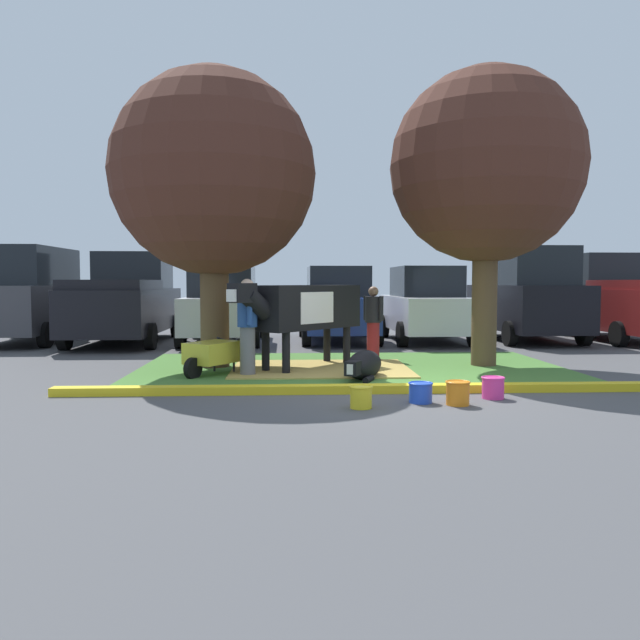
{
  "coord_description": "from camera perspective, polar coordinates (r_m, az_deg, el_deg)",
  "views": [
    {
      "loc": [
        -1.49,
        -9.22,
        1.6
      ],
      "look_at": [
        -0.9,
        2.46,
        0.9
      ],
      "focal_mm": 35.36,
      "sensor_mm": 36.0,
      "label": 1
    }
  ],
  "objects": [
    {
      "name": "cow_holstein",
      "position": [
        11.51,
        -1.45,
        1.1
      ],
      "size": [
        2.4,
        2.56,
        1.59
      ],
      "color": "black",
      "rests_on": "ground"
    },
    {
      "name": "bucket_blue",
      "position": [
        8.53,
        9.09,
        -6.46
      ],
      "size": [
        0.33,
        0.33,
        0.27
      ],
      "color": "blue",
      "rests_on": "ground"
    },
    {
      "name": "wheelbarrow",
      "position": [
        10.96,
        -9.77,
        -2.98
      ],
      "size": [
        1.2,
        1.49,
        0.63
      ],
      "color": "gold",
      "rests_on": "ground"
    },
    {
      "name": "pickup_truck_maroon",
      "position": [
        19.35,
        25.46,
        1.66
      ],
      "size": [
        2.24,
        5.41,
        2.42
      ],
      "color": "maroon",
      "rests_on": "ground"
    },
    {
      "name": "suv_dark_grey",
      "position": [
        18.42,
        -24.84,
        2.09
      ],
      "size": [
        2.14,
        4.61,
        2.52
      ],
      "color": "#3D3D42",
      "rests_on": "ground"
    },
    {
      "name": "calf_lying",
      "position": [
        10.41,
        4.0,
        -4.1
      ],
      "size": [
        0.89,
        1.31,
        0.48
      ],
      "color": "black",
      "rests_on": "ground"
    },
    {
      "name": "sedan_blue",
      "position": [
        17.12,
        1.6,
        1.37
      ],
      "size": [
        2.04,
        4.41,
        2.02
      ],
      "color": "navy",
      "rests_on": "ground"
    },
    {
      "name": "sedan_silver",
      "position": [
        16.82,
        -8.74,
        1.3
      ],
      "size": [
        2.04,
        4.41,
        2.02
      ],
      "color": "silver",
      "rests_on": "ground"
    },
    {
      "name": "bucket_pink",
      "position": [
        9.05,
        15.38,
        -5.88
      ],
      "size": [
        0.32,
        0.32,
        0.3
      ],
      "color": "#EA3893",
      "rests_on": "ground"
    },
    {
      "name": "bucket_orange",
      "position": [
        8.46,
        12.36,
        -6.43
      ],
      "size": [
        0.32,
        0.32,
        0.31
      ],
      "color": "orange",
      "rests_on": "ground"
    },
    {
      "name": "shade_tree_right",
      "position": [
        12.56,
        14.83,
        13.2
      ],
      "size": [
        3.63,
        3.63,
        5.6
      ],
      "color": "brown",
      "rests_on": "ground"
    },
    {
      "name": "hay_bedding",
      "position": [
        11.5,
        0.08,
        -4.45
      ],
      "size": [
        3.23,
        2.44,
        0.04
      ],
      "primitive_type": "cube",
      "rotation": [
        0.0,
        0.0,
        -0.01
      ],
      "color": "tan",
      "rests_on": "ground"
    },
    {
      "name": "suv_black",
      "position": [
        18.13,
        18.07,
        2.22
      ],
      "size": [
        2.14,
        4.61,
        2.52
      ],
      "color": "black",
      "rests_on": "ground"
    },
    {
      "name": "ground_plane",
      "position": [
        9.47,
        6.22,
        -6.32
      ],
      "size": [
        80.0,
        80.0,
        0.0
      ],
      "primitive_type": "plane",
      "color": "#4C4C4F"
    },
    {
      "name": "person_handler",
      "position": [
        10.72,
        -6.58,
        -0.38
      ],
      "size": [
        0.34,
        0.52,
        1.66
      ],
      "color": "slate",
      "rests_on": "ground"
    },
    {
      "name": "pickup_truck_black",
      "position": [
        17.45,
        -17.1,
        1.69
      ],
      "size": [
        2.24,
        5.41,
        2.42
      ],
      "color": "black",
      "rests_on": "ground"
    },
    {
      "name": "hatchback_white",
      "position": [
        17.18,
        9.53,
        1.33
      ],
      "size": [
        2.04,
        4.41,
        2.02
      ],
      "color": "silver",
      "rests_on": "ground"
    },
    {
      "name": "shade_tree_left",
      "position": [
        12.1,
        -9.63,
        12.86
      ],
      "size": [
        3.79,
        3.79,
        5.52
      ],
      "color": "brown",
      "rests_on": "ground"
    },
    {
      "name": "grass_island",
      "position": [
        11.74,
        2.89,
        -4.36
      ],
      "size": [
        7.85,
        4.86,
        0.02
      ],
      "primitive_type": "cube",
      "color": "#477A33",
      "rests_on": "ground"
    },
    {
      "name": "person_visitor_near",
      "position": [
        13.03,
        4.84,
        -0.07
      ],
      "size": [
        0.37,
        0.43,
        1.52
      ],
      "color": "maroon",
      "rests_on": "ground"
    },
    {
      "name": "curb_yellow",
      "position": [
        9.2,
        4.53,
        -6.23
      ],
      "size": [
        9.05,
        0.24,
        0.12
      ],
      "primitive_type": "cube",
      "color": "yellow",
      "rests_on": "ground"
    },
    {
      "name": "bucket_yellow",
      "position": [
        8.09,
        3.73,
        -6.92
      ],
      "size": [
        0.3,
        0.3,
        0.29
      ],
      "color": "yellow",
      "rests_on": "ground"
    }
  ]
}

